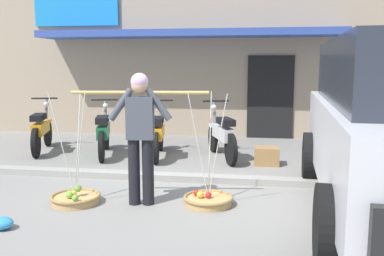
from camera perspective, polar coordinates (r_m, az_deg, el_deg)
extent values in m
plane|color=gray|center=(6.11, -3.82, -8.67)|extent=(90.00, 90.00, 0.00)
cube|color=gray|center=(6.75, -2.49, -6.54)|extent=(20.00, 0.24, 0.10)
cylinder|color=black|center=(5.59, -7.71, -5.79)|extent=(0.15, 0.15, 0.86)
cylinder|color=black|center=(5.56, -5.87, -5.83)|extent=(0.15, 0.15, 0.86)
cube|color=#474C56|center=(5.45, -6.92, 1.34)|extent=(0.36, 0.24, 0.54)
sphere|color=tan|center=(5.41, -7.00, 5.60)|extent=(0.21, 0.21, 0.21)
sphere|color=#D1A8CC|center=(5.41, -7.01, 6.13)|extent=(0.22, 0.22, 0.22)
cylinder|color=#474C56|center=(5.47, -9.44, 3.11)|extent=(0.35, 0.13, 0.43)
cylinder|color=#474C56|center=(5.40, -4.43, 3.13)|extent=(0.35, 0.13, 0.43)
cylinder|color=tan|center=(5.42, -6.98, 4.70)|extent=(1.73, 0.26, 0.04)
cylinder|color=tan|center=(5.88, -15.22, -9.22)|extent=(0.61, 0.61, 0.09)
torus|color=olive|center=(5.86, -15.24, -8.75)|extent=(0.65, 0.65, 0.05)
sphere|color=#73B244|center=(5.66, -15.28, -8.99)|extent=(0.08, 0.08, 0.08)
sphere|color=yellow|center=(5.83, -15.52, -8.44)|extent=(0.09, 0.09, 0.09)
sphere|color=#72B143|center=(5.84, -15.98, -8.41)|extent=(0.09, 0.09, 0.09)
sphere|color=#74B445|center=(5.79, -15.98, -8.56)|extent=(0.09, 0.09, 0.09)
sphere|color=#70AD42|center=(5.84, -14.93, -7.77)|extent=(0.10, 0.10, 0.10)
cylinder|color=silver|center=(5.82, -14.94, -2.00)|extent=(0.01, 0.29, 1.36)
cylinder|color=silver|center=(5.69, -16.90, -2.33)|extent=(0.25, 0.15, 1.36)
cylinder|color=silver|center=(5.59, -14.68, -2.43)|extent=(0.25, 0.15, 1.36)
cylinder|color=tan|center=(5.62, 2.18, -9.72)|extent=(0.61, 0.61, 0.09)
torus|color=olive|center=(5.61, 2.18, -9.24)|extent=(0.65, 0.65, 0.05)
sphere|color=red|center=(5.68, 0.60, -8.61)|extent=(0.09, 0.09, 0.09)
sphere|color=red|center=(5.59, 2.19, -8.90)|extent=(0.08, 0.08, 0.08)
sphere|color=gold|center=(5.59, 1.10, -8.85)|extent=(0.09, 0.09, 0.09)
cylinder|color=silver|center=(5.57, 2.40, -2.18)|extent=(0.01, 0.29, 1.36)
cylinder|color=silver|center=(5.39, 0.86, -2.56)|extent=(0.25, 0.15, 1.36)
cylinder|color=silver|center=(5.36, 3.41, -2.63)|extent=(0.25, 0.15, 1.36)
cylinder|color=black|center=(10.02, -18.63, -0.60)|extent=(0.25, 0.58, 0.58)
cylinder|color=black|center=(8.82, -20.06, -1.88)|extent=(0.25, 0.58, 0.58)
cube|color=orange|center=(9.98, -18.70, 0.88)|extent=(0.22, 0.31, 0.06)
cube|color=orange|center=(9.28, -19.48, 0.04)|extent=(0.46, 0.92, 0.24)
cube|color=black|center=(9.08, -19.78, 1.37)|extent=(0.38, 0.60, 0.12)
cylinder|color=slate|center=(9.87, -18.84, 1.54)|extent=(0.15, 0.30, 0.76)
cylinder|color=black|center=(9.75, -19.04, 3.76)|extent=(0.53, 0.20, 0.04)
sphere|color=silver|center=(9.92, -18.83, 3.03)|extent=(0.11, 0.11, 0.11)
cylinder|color=black|center=(9.31, -11.33, -0.99)|extent=(0.24, 0.58, 0.58)
cylinder|color=black|center=(8.09, -11.95, -2.44)|extent=(0.24, 0.58, 0.58)
cube|color=#19663D|center=(9.27, -11.37, 0.60)|extent=(0.21, 0.31, 0.06)
cube|color=#19663D|center=(8.56, -11.71, -0.33)|extent=(0.44, 0.92, 0.24)
cube|color=black|center=(8.35, -11.86, 1.10)|extent=(0.37, 0.60, 0.12)
cylinder|color=slate|center=(9.15, -11.44, 1.31)|extent=(0.14, 0.30, 0.76)
cylinder|color=black|center=(9.03, -11.55, 3.71)|extent=(0.53, 0.19, 0.04)
sphere|color=silver|center=(9.20, -11.45, 2.92)|extent=(0.11, 0.11, 0.11)
cylinder|color=black|center=(9.02, -4.20, -1.14)|extent=(0.17, 0.59, 0.58)
cylinder|color=black|center=(7.81, -4.81, -2.68)|extent=(0.17, 0.59, 0.58)
cube|color=orange|center=(8.98, -4.22, 0.50)|extent=(0.18, 0.30, 0.06)
cube|color=orange|center=(8.28, -4.55, -0.48)|extent=(0.34, 0.92, 0.24)
cube|color=black|center=(8.07, -4.66, 1.00)|extent=(0.31, 0.59, 0.12)
cylinder|color=slate|center=(8.87, -4.27, 1.23)|extent=(0.11, 0.30, 0.76)
cylinder|color=black|center=(8.75, -4.33, 3.70)|extent=(0.54, 0.12, 0.04)
sphere|color=silver|center=(8.92, -4.25, 2.89)|extent=(0.11, 0.11, 0.11)
cylinder|color=black|center=(8.85, 2.87, -1.32)|extent=(0.28, 0.57, 0.58)
cylinder|color=black|center=(7.68, 5.19, -2.88)|extent=(0.28, 0.57, 0.58)
cube|color=silver|center=(8.81, 2.88, 0.35)|extent=(0.23, 0.31, 0.06)
cube|color=silver|center=(8.13, 4.15, -0.65)|extent=(0.51, 0.91, 0.24)
cube|color=black|center=(7.92, 4.53, 0.86)|extent=(0.40, 0.60, 0.12)
cylinder|color=slate|center=(8.69, 3.06, 1.10)|extent=(0.16, 0.30, 0.76)
cylinder|color=black|center=(8.58, 3.21, 3.61)|extent=(0.52, 0.23, 0.04)
sphere|color=silver|center=(8.74, 2.94, 2.79)|extent=(0.11, 0.11, 0.11)
cylinder|color=black|center=(4.09, 17.92, -12.34)|extent=(0.30, 0.77, 0.76)
cylinder|color=black|center=(6.88, 15.61, -3.74)|extent=(0.30, 0.77, 0.76)
cube|color=tan|center=(13.17, 1.64, 9.84)|extent=(13.00, 5.00, 4.20)
cube|color=#334CA3|center=(10.22, -0.60, 12.45)|extent=(7.15, 1.00, 0.16)
cube|color=#1E84D1|center=(11.57, -15.17, 15.19)|extent=(2.20, 0.08, 0.90)
cube|color=black|center=(10.57, 10.37, 4.04)|extent=(1.10, 0.06, 2.00)
ellipsoid|color=#3393D1|center=(5.27, -24.10, -11.48)|extent=(0.28, 0.22, 0.14)
cube|color=olive|center=(7.84, 9.91, -3.70)|extent=(0.44, 0.36, 0.32)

